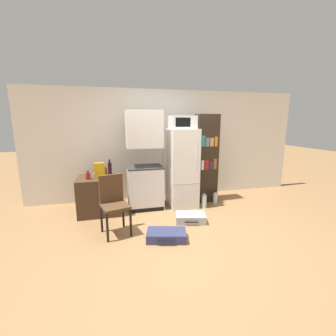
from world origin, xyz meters
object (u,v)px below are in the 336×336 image
(bottle_clear_short, at_px, (102,173))
(water_bottle_middle, at_px, (204,201))
(cereal_box, at_px, (99,171))
(bottle_amber_beer, at_px, (106,171))
(chair, at_px, (113,199))
(side_table, at_px, (99,195))
(suitcase_small_flat, at_px, (191,218))
(suitcase_large_flat, at_px, (166,235))
(bottle_ketchup_red, at_px, (88,176))
(bottle_wine_dark, at_px, (110,168))
(bookshelf, at_px, (206,159))
(microwave, at_px, (182,122))
(kitchen_hutch, at_px, (145,164))
(bowl, at_px, (97,174))
(water_bottle_front, at_px, (215,198))
(refrigerator, at_px, (182,168))

(bottle_clear_short, bearing_deg, water_bottle_middle, -10.59)
(cereal_box, relative_size, water_bottle_middle, 0.87)
(bottle_amber_beer, relative_size, chair, 0.16)
(side_table, relative_size, bottle_clear_short, 5.61)
(cereal_box, height_order, suitcase_small_flat, cereal_box)
(side_table, height_order, suitcase_large_flat, side_table)
(chair, bearing_deg, water_bottle_middle, 3.15)
(bottle_clear_short, distance_m, bottle_ketchup_red, 0.33)
(bottle_wine_dark, relative_size, suitcase_large_flat, 0.46)
(bookshelf, bearing_deg, bottle_amber_beer, 178.04)
(suitcase_large_flat, bearing_deg, microwave, 78.15)
(kitchen_hutch, relative_size, suitcase_large_flat, 3.03)
(side_table, relative_size, bottle_ketchup_red, 5.11)
(bowl, bearing_deg, side_table, -81.58)
(bottle_amber_beer, height_order, bowl, bottle_amber_beer)
(water_bottle_front, relative_size, water_bottle_middle, 0.83)
(refrigerator, xyz_separation_m, chair, (-1.43, -0.91, -0.26))
(suitcase_small_flat, xyz_separation_m, water_bottle_middle, (0.49, 0.55, 0.08))
(side_table, xyz_separation_m, water_bottle_middle, (2.09, -0.28, -0.21))
(suitcase_large_flat, bearing_deg, bookshelf, 64.26)
(kitchen_hutch, height_order, bowl, kitchen_hutch)
(microwave, distance_m, bottle_amber_beer, 1.85)
(water_bottle_front, bearing_deg, bowl, 172.58)
(bookshelf, height_order, bowl, bookshelf)
(microwave, bearing_deg, water_bottle_middle, -35.29)
(side_table, relative_size, suitcase_large_flat, 1.20)
(refrigerator, distance_m, bottle_clear_short, 1.63)
(bottle_wine_dark, bearing_deg, refrigerator, -7.10)
(bottle_clear_short, relative_size, suitcase_small_flat, 0.24)
(suitcase_small_flat, bearing_deg, bookshelf, 69.16)
(bottle_wine_dark, height_order, bowl, bottle_wine_dark)
(bottle_wine_dark, height_order, water_bottle_front, bottle_wine_dark)
(microwave, height_order, water_bottle_middle, microwave)
(bottle_ketchup_red, bearing_deg, refrigerator, 4.12)
(bookshelf, bearing_deg, bottle_ketchup_red, -173.15)
(bookshelf, bearing_deg, suitcase_large_flat, -129.94)
(cereal_box, xyz_separation_m, suitcase_small_flat, (1.56, -0.71, -0.80))
(refrigerator, relative_size, water_bottle_middle, 4.70)
(side_table, bearing_deg, suitcase_small_flat, -27.36)
(bowl, bearing_deg, microwave, -7.08)
(water_bottle_front, bearing_deg, microwave, 171.79)
(microwave, relative_size, bookshelf, 0.27)
(refrigerator, bearing_deg, bookshelf, 14.94)
(chair, relative_size, suitcase_large_flat, 1.43)
(bowl, bearing_deg, kitchen_hutch, -9.74)
(side_table, height_order, water_bottle_middle, side_table)
(suitcase_small_flat, bearing_deg, bottle_ketchup_red, 172.29)
(bottle_clear_short, distance_m, cereal_box, 0.25)
(bowl, relative_size, water_bottle_front, 0.48)
(bowl, bearing_deg, suitcase_small_flat, -32.79)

